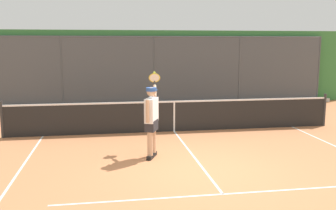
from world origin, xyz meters
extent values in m
plane|color=#C67A4C|center=(0.00, 0.00, 0.00)|extent=(60.00, 60.00, 0.00)
cube|color=white|center=(0.00, 1.25, 0.00)|extent=(6.13, 0.05, 0.01)
cube|color=white|center=(3.93, 0.80, 0.00)|extent=(0.05, 9.12, 0.01)
cube|color=white|center=(0.00, -1.25, 0.00)|extent=(0.05, 5.02, 0.01)
cylinder|color=#474C51|center=(-7.75, -8.77, 1.51)|extent=(0.07, 0.07, 3.02)
cylinder|color=#474C51|center=(-3.88, -8.77, 1.51)|extent=(0.07, 0.07, 3.02)
cylinder|color=#474C51|center=(0.00, -8.77, 1.51)|extent=(0.07, 0.07, 3.02)
cylinder|color=#474C51|center=(3.88, -8.77, 1.51)|extent=(0.07, 0.07, 3.02)
cylinder|color=#474C51|center=(0.00, -8.77, 2.98)|extent=(15.51, 0.05, 0.05)
cube|color=#474C51|center=(0.00, -8.77, 1.51)|extent=(15.51, 0.02, 3.02)
cube|color=#387A3D|center=(0.00, -9.42, 1.63)|extent=(18.51, 0.90, 3.26)
cube|color=silver|center=(0.00, -8.59, 0.07)|extent=(16.51, 0.18, 0.15)
cylinder|color=#2D2D2D|center=(-5.04, -3.76, 0.54)|extent=(0.09, 0.09, 1.07)
cylinder|color=#2D2D2D|center=(5.04, -3.76, 0.54)|extent=(0.09, 0.09, 1.07)
cube|color=black|center=(0.00, -3.76, 0.46)|extent=(10.00, 0.02, 0.91)
cube|color=white|center=(0.00, -3.76, 0.94)|extent=(10.00, 0.04, 0.05)
cube|color=white|center=(0.00, -3.76, 0.46)|extent=(0.05, 0.04, 0.91)
cube|color=black|center=(1.06, -1.05, 0.04)|extent=(0.21, 0.28, 0.09)
cylinder|color=tan|center=(1.06, -1.05, 0.48)|extent=(0.13, 0.13, 0.78)
cube|color=black|center=(0.96, -1.29, 0.04)|extent=(0.21, 0.28, 0.09)
cylinder|color=tan|center=(0.96, -1.29, 0.48)|extent=(0.13, 0.13, 0.78)
cube|color=#28282D|center=(1.01, -1.17, 0.79)|extent=(0.37, 0.46, 0.26)
cube|color=white|center=(1.01, -1.17, 1.16)|extent=(0.39, 0.53, 0.57)
cylinder|color=tan|center=(1.13, -0.90, 1.18)|extent=(0.08, 0.08, 0.52)
cylinder|color=tan|center=(0.87, -1.61, 1.55)|extent=(0.13, 0.39, 0.29)
sphere|color=tan|center=(1.01, -1.17, 1.59)|extent=(0.22, 0.22, 0.22)
cylinder|color=#284C93|center=(1.01, -1.17, 1.65)|extent=(0.33, 0.33, 0.08)
cube|color=#284C93|center=(0.96, -1.28, 1.61)|extent=(0.25, 0.25, 0.02)
cylinder|color=black|center=(0.85, -1.85, 1.71)|extent=(0.05, 0.17, 0.13)
torus|color=gold|center=(0.82, -2.03, 1.83)|extent=(0.31, 0.21, 0.26)
cylinder|color=silver|center=(0.82, -2.03, 1.83)|extent=(0.26, 0.17, 0.21)
sphere|color=#C1D138|center=(0.80, -2.21, 1.95)|extent=(0.07, 0.07, 0.07)
camera|label=1|loc=(2.02, 7.49, 2.71)|focal=40.31mm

